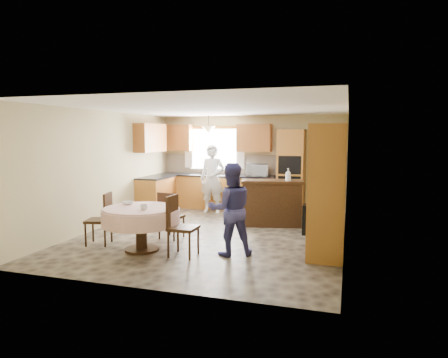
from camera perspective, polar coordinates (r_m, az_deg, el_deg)
name	(u,v)px	position (r m, az deg, el deg)	size (l,w,h in m)	color
floor	(214,234)	(8.10, -1.38, -7.86)	(5.00, 6.00, 0.01)	#70644E
ceiling	(214,108)	(7.87, -1.43, 10.07)	(5.00, 6.00, 0.01)	white
wall_back	(250,162)	(10.77, 3.74, 2.38)	(5.00, 0.02, 2.50)	tan
wall_front	(138,193)	(5.16, -12.19, -1.98)	(5.00, 0.02, 2.50)	tan
wall_left	(105,169)	(9.01, -16.65, 1.37)	(0.02, 6.00, 2.50)	tan
wall_right	(346,176)	(7.47, 17.05, 0.41)	(0.02, 6.00, 2.50)	tan
window	(215,149)	(11.01, -1.35, 4.30)	(1.40, 0.03, 1.10)	white
curtain_left	(189,147)	(11.22, -5.08, 4.57)	(0.22, 0.02, 1.15)	white
curtain_right	(240,148)	(10.74, 2.36, 4.52)	(0.22, 0.02, 1.15)	white
base_cab_back	(217,192)	(10.80, -1.06, -1.92)	(3.30, 0.60, 0.88)	#BD8232
counter_back	(217,175)	(10.74, -1.06, 0.51)	(3.30, 0.64, 0.04)	black
base_cab_left	(156,195)	(10.49, -9.65, -2.25)	(0.60, 1.20, 0.88)	#BD8232
counter_left	(156,177)	(10.43, -9.69, 0.25)	(0.64, 1.20, 0.04)	black
backsplash	(220,164)	(10.99, -0.59, 2.11)	(3.30, 0.02, 0.55)	#CBAF8F
wall_cab_left	(177,138)	(11.25, -6.70, 5.88)	(0.85, 0.33, 0.72)	#A35C28
wall_cab_right	(254,138)	(10.55, 4.35, 5.88)	(0.90, 0.33, 0.72)	#A35C28
wall_cab_side	(151,138)	(10.44, -10.46, 5.79)	(0.33, 1.20, 0.72)	#A35C28
oven_tower	(291,172)	(10.26, 9.57, 1.05)	(0.66, 0.62, 2.12)	#BD8232
oven_upper	(290,165)	(9.94, 9.34, 1.99)	(0.56, 0.01, 0.45)	black
oven_lower	(289,185)	(9.99, 9.29, -0.87)	(0.56, 0.01, 0.45)	black
pendant	(209,130)	(10.55, -2.20, 7.04)	(0.36, 0.36, 0.18)	beige
sideboard	(272,204)	(8.82, 6.86, -3.60)	(1.32, 0.55, 0.94)	#3D2410
space_heater	(314,220)	(8.20, 12.67, -5.70)	(0.44, 0.30, 0.60)	black
cupboard	(328,191)	(6.73, 14.58, -1.62)	(0.56, 1.13, 2.15)	#BD8232
dining_table	(141,217)	(7.00, -11.76, -5.34)	(1.32, 1.32, 0.75)	#3D2410
chair_left	(102,216)	(7.57, -16.97, -5.09)	(0.50, 0.50, 0.94)	#3D2410
chair_back	(169,213)	(7.69, -7.84, -4.87)	(0.45, 0.45, 0.91)	#3D2410
chair_right	(179,223)	(6.62, -6.49, -6.20)	(0.44, 0.44, 1.00)	#3D2410
framed_picture	(345,159)	(8.05, 16.91, 2.76)	(0.06, 0.64, 0.53)	gold
microwave	(257,170)	(10.38, 4.75, 1.26)	(0.56, 0.38, 0.31)	silver
person_sink	(212,179)	(10.18, -1.68, 0.01)	(0.63, 0.42, 1.74)	silver
person_dining	(231,209)	(6.57, 0.94, -4.36)	(0.75, 0.58, 1.53)	#393A7E
bowl_sideboard	(257,181)	(8.82, 4.69, -0.30)	(0.22, 0.22, 0.05)	#B2B2B2
bottle_sideboard	(288,176)	(8.68, 9.15, 0.45)	(0.13, 0.13, 0.33)	silver
cup_table	(144,207)	(6.71, -11.39, -3.97)	(0.12, 0.12, 0.09)	#B2B2B2
bowl_table	(128,203)	(7.29, -13.57, -3.36)	(0.19, 0.19, 0.06)	#B2B2B2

